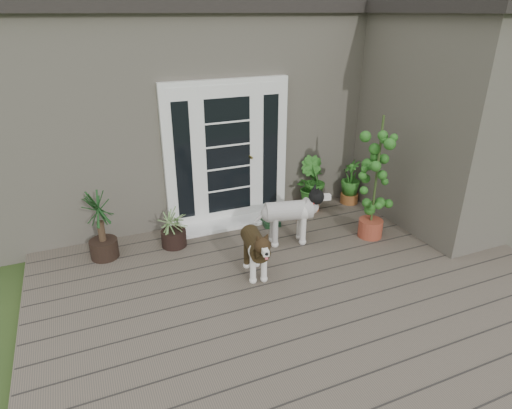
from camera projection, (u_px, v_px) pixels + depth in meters
name	position (u px, v px, depth m)	size (l,w,h in m)	color
deck	(309.00, 296.00, 5.09)	(6.20, 4.60, 0.12)	#6B5B4C
house_main	(200.00, 103.00, 8.04)	(7.40, 4.00, 3.10)	#665E54
roof_main	(195.00, 6.00, 7.37)	(7.60, 4.20, 0.20)	#2D2826
house_wing	(448.00, 127.00, 6.43)	(1.60, 2.40, 3.10)	#665E54
roof_wing	(470.00, 5.00, 5.76)	(1.80, 2.60, 0.20)	#2D2826
door_unit	(227.00, 154.00, 6.40)	(1.90, 0.14, 2.15)	white
door_step	(234.00, 222.00, 6.66)	(1.60, 0.40, 0.05)	white
brindle_dog	(255.00, 252.00, 5.27)	(0.33, 0.76, 0.64)	#372914
white_dog	(288.00, 219.00, 5.99)	(0.37, 0.87, 0.72)	white
spider_plant	(173.00, 226.00, 5.93)	(0.58, 0.58, 0.61)	#8C9C60
yucca	(100.00, 224.00, 5.57)	(0.69, 0.69, 1.00)	black
herb_a	(308.00, 194.00, 7.01)	(0.46, 0.46, 0.59)	#164F1A
herb_b	(312.00, 191.00, 7.02)	(0.45, 0.45, 0.67)	#1D4C15
herb_c	(350.00, 186.00, 7.30)	(0.39, 0.39, 0.61)	#1D5B1A
sapling	(376.00, 177.00, 5.94)	(0.54, 0.54, 1.84)	#195317
clog_left	(276.00, 220.00, 6.67)	(0.16, 0.34, 0.10)	black
clog_right	(266.00, 222.00, 6.62)	(0.16, 0.34, 0.10)	black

